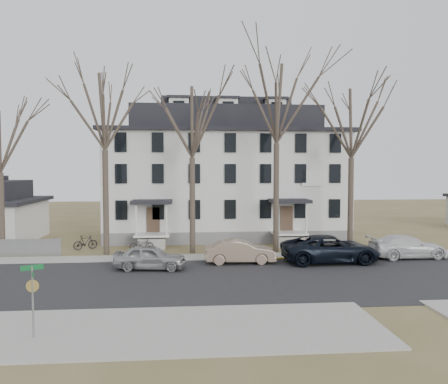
{
  "coord_description": "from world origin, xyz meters",
  "views": [
    {
      "loc": [
        -5.33,
        -20.98,
        6.0
      ],
      "look_at": [
        -2.82,
        9.0,
        4.37
      ],
      "focal_mm": 35.0,
      "sensor_mm": 36.0,
      "label": 1
    }
  ],
  "objects": [
    {
      "name": "car_navy",
      "position": [
        3.7,
        5.84,
        0.86
      ],
      "size": [
        6.21,
        2.94,
        1.71
      ],
      "primitive_type": "imported",
      "rotation": [
        0.0,
        0.0,
        1.59
      ],
      "color": "black",
      "rests_on": "ground"
    },
    {
      "name": "tree_center",
      "position": [
        1.0,
        9.8,
        11.08
      ],
      "size": [
        9.0,
        9.0,
        14.7
      ],
      "color": "#473B31",
      "rests_on": "ground"
    },
    {
      "name": "tree_far_left",
      "position": [
        -11.0,
        9.8,
        10.34
      ],
      "size": [
        8.4,
        8.4,
        13.72
      ],
      "color": "#473B31",
      "rests_on": "ground"
    },
    {
      "name": "ground",
      "position": [
        0.0,
        0.0,
        0.0
      ],
      "size": [
        120.0,
        120.0,
        0.0
      ],
      "primitive_type": "plane",
      "color": "olive",
      "rests_on": "ground"
    },
    {
      "name": "car_tan",
      "position": [
        -2.06,
        6.09,
        0.73
      ],
      "size": [
        4.48,
        1.63,
        1.47
      ],
      "primitive_type": "imported",
      "rotation": [
        0.0,
        0.0,
        1.55
      ],
      "color": "gray",
      "rests_on": "ground"
    },
    {
      "name": "car_white",
      "position": [
        9.26,
        6.75,
        0.75
      ],
      "size": [
        5.24,
        2.33,
        1.49
      ],
      "primitive_type": "imported",
      "rotation": [
        0.0,
        0.0,
        1.62
      ],
      "color": "silver",
      "rests_on": "ground"
    },
    {
      "name": "boarding_house",
      "position": [
        -2.0,
        17.95,
        5.38
      ],
      "size": [
        20.8,
        12.36,
        12.05
      ],
      "color": "slate",
      "rests_on": "ground"
    },
    {
      "name": "yellow_curb",
      "position": [
        5.0,
        7.1,
        0.0
      ],
      "size": [
        14.0,
        0.25,
        0.06
      ],
      "primitive_type": "cube",
      "color": "gold",
      "rests_on": "ground"
    },
    {
      "name": "street_sign",
      "position": [
        -10.76,
        -5.44,
        1.74
      ],
      "size": [
        0.75,
        0.75,
        2.64
      ],
      "rotation": [
        0.0,
        0.0,
        0.43
      ],
      "color": "gray",
      "rests_on": "ground"
    },
    {
      "name": "bicycle_right",
      "position": [
        -12.84,
        11.53,
        0.53
      ],
      "size": [
        1.78,
        1.27,
        1.05
      ],
      "primitive_type": "imported",
      "rotation": [
        0.0,
        0.0,
        2.07
      ],
      "color": "black",
      "rests_on": "ground"
    },
    {
      "name": "car_silver",
      "position": [
        -7.56,
        4.82,
        0.72
      ],
      "size": [
        4.4,
        2.16,
        1.44
      ],
      "primitive_type": "imported",
      "rotation": [
        0.0,
        0.0,
        1.46
      ],
      "color": "#A7A7A7",
      "rests_on": "ground"
    },
    {
      "name": "tree_mid_left",
      "position": [
        -5.0,
        9.8,
        9.6
      ],
      "size": [
        7.8,
        7.8,
        12.74
      ],
      "color": "#473B31",
      "rests_on": "ground"
    },
    {
      "name": "far_sidewalk",
      "position": [
        0.0,
        8.0,
        0.0
      ],
      "size": [
        120.0,
        2.0,
        0.08
      ],
      "primitive_type": "cube",
      "color": "#A09F97",
      "rests_on": "ground"
    },
    {
      "name": "tree_mid_right",
      "position": [
        6.5,
        9.8,
        9.6
      ],
      "size": [
        7.8,
        7.8,
        12.74
      ],
      "color": "#473B31",
      "rests_on": "ground"
    },
    {
      "name": "bicycle_left",
      "position": [
        -8.69,
        10.88,
        0.45
      ],
      "size": [
        1.8,
        0.87,
        0.91
      ],
      "primitive_type": "imported",
      "rotation": [
        0.0,
        0.0,
        1.73
      ],
      "color": "black",
      "rests_on": "ground"
    },
    {
      "name": "near_sidewalk_left",
      "position": [
        -8.0,
        -5.0,
        0.0
      ],
      "size": [
        20.0,
        5.0,
        0.08
      ],
      "primitive_type": "cube",
      "color": "#A09F97",
      "rests_on": "ground"
    },
    {
      "name": "main_road",
      "position": [
        0.0,
        2.0,
        0.0
      ],
      "size": [
        120.0,
        10.0,
        0.04
      ],
      "primitive_type": "cube",
      "color": "#27272A",
      "rests_on": "ground"
    }
  ]
}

